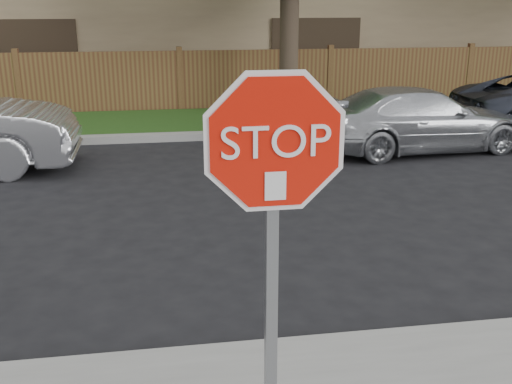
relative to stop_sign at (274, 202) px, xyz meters
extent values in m
plane|color=black|center=(-0.03, 1.48, -1.83)|extent=(90.00, 90.00, 0.00)
cube|color=gray|center=(-0.03, 9.63, -1.75)|extent=(70.00, 0.30, 0.15)
cube|color=#1E4714|center=(-0.03, 11.28, -1.77)|extent=(70.00, 3.00, 0.12)
cube|color=#58321F|center=(-0.03, 12.88, -1.03)|extent=(70.00, 0.12, 1.60)
cylinder|color=#382B21|center=(2.47, 11.18, 0.13)|extent=(0.44, 0.44, 3.92)
cube|color=gray|center=(0.00, 0.05, -0.58)|extent=(0.07, 0.06, 2.30)
cylinder|color=white|center=(0.00, -0.02, 0.32)|extent=(1.01, 0.02, 1.01)
cylinder|color=red|center=(0.00, -0.03, 0.32)|extent=(0.93, 0.02, 0.93)
cube|color=white|center=(0.00, -0.05, 0.10)|extent=(0.11, 0.00, 0.15)
imported|color=silver|center=(4.41, 7.98, -1.21)|extent=(4.40, 2.16, 1.23)
camera|label=1|loc=(-0.55, -2.88, 0.99)|focal=42.00mm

